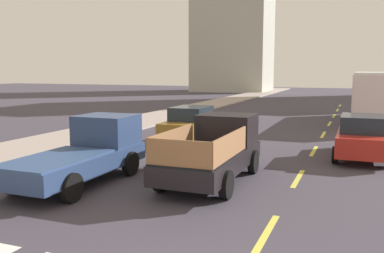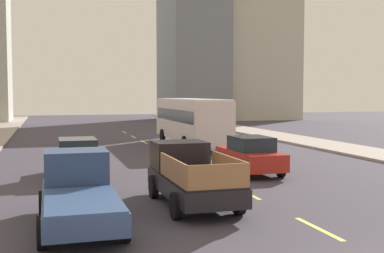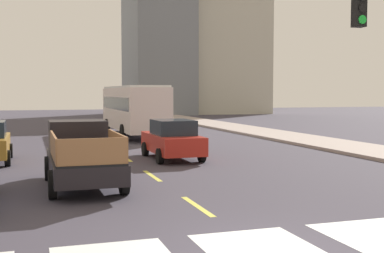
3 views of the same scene
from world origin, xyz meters
name	(u,v)px [view 2 (image 2 of 3)]	position (x,y,z in m)	size (l,w,h in m)	color
sidewalk_right	(368,153)	(11.77, 18.00, 0.07)	(3.65, 110.00, 0.15)	#A1918A
lane_dash_0	(318,229)	(0.00, 4.00, 0.00)	(0.16, 2.40, 0.01)	#D3CD49
lane_dash_1	(247,193)	(0.00, 9.00, 0.00)	(0.16, 2.40, 0.01)	#D3CD49
lane_dash_2	(205,172)	(0.00, 14.00, 0.00)	(0.16, 2.40, 0.01)	#D3CD49
lane_dash_3	(178,159)	(0.00, 19.00, 0.00)	(0.16, 2.40, 0.01)	#D3CD49
lane_dash_4	(159,149)	(0.00, 24.00, 0.00)	(0.16, 2.40, 0.01)	#D3CD49
lane_dash_5	(144,142)	(0.00, 29.00, 0.00)	(0.16, 2.40, 0.01)	#D3CD49
lane_dash_6	(133,137)	(0.00, 34.00, 0.00)	(0.16, 2.40, 0.01)	#D3CD49
lane_dash_7	(124,132)	(0.00, 39.00, 0.00)	(0.16, 2.40, 0.01)	#D3CD49
pickup_stakebed	(189,175)	(-2.50, 8.04, 0.94)	(2.18, 5.20, 1.96)	black
pickup_dark	(79,192)	(-6.21, 6.32, 0.92)	(2.18, 5.20, 1.96)	navy
city_bus	(191,118)	(2.58, 25.28, 1.95)	(2.72, 10.80, 3.32)	silver
sedan_mid	(78,158)	(-5.78, 14.32, 0.86)	(2.02, 4.40, 1.72)	olive
sedan_near_left	(250,155)	(1.88, 13.12, 0.86)	(2.02, 4.40, 1.72)	red
block_mid_left	(252,43)	(21.73, 59.08, 11.01)	(11.63, 9.53, 22.01)	beige
block_mid_right	(192,22)	(12.51, 58.43, 13.56)	(7.71, 11.41, 27.11)	slate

